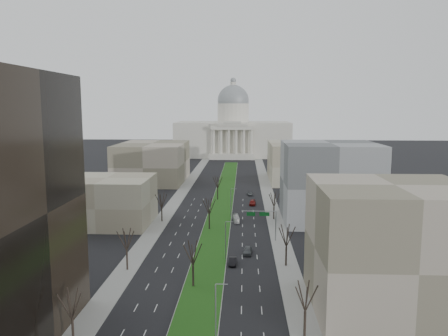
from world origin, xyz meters
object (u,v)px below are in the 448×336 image
(car_red, at_px, (253,203))
(car_grey_far, at_px, (250,194))
(car_black, at_px, (233,261))
(car_grey_near, at_px, (248,251))
(box_van, at_px, (236,218))

(car_red, bearing_deg, car_grey_far, 96.27)
(car_black, bearing_deg, car_red, 85.83)
(car_grey_near, bearing_deg, car_black, -108.96)
(box_van, bearing_deg, car_grey_near, -89.26)
(car_black, distance_m, car_grey_far, 76.88)
(car_red, height_order, box_van, box_van)
(car_red, distance_m, box_van, 23.62)
(car_black, xyz_separation_m, car_red, (5.55, 59.74, 0.03))
(car_grey_near, height_order, car_black, car_grey_near)
(car_grey_near, relative_size, box_van, 0.73)
(box_van, bearing_deg, car_black, -95.76)
(car_grey_far, bearing_deg, car_grey_near, -99.17)
(car_black, bearing_deg, box_van, 91.01)
(car_grey_near, distance_m, car_black, 7.90)
(car_red, bearing_deg, car_grey_near, -88.38)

